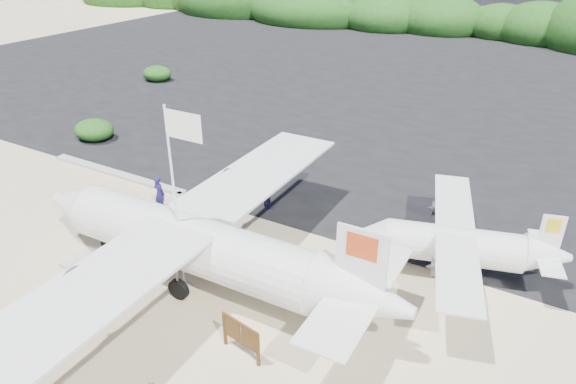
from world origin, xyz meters
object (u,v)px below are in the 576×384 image
at_px(baggage_cart, 196,250).
at_px(signboard, 242,354).
at_px(crew_b, 268,191).
at_px(aircraft_large, 574,122).
at_px(crew_a, 159,193).
at_px(flagpole, 185,286).
at_px(aircraft_small, 290,58).

xyz_separation_m(baggage_cart, signboard, (4.85, -3.77, 0.00)).
height_order(signboard, crew_b, crew_b).
relative_size(baggage_cart, aircraft_large, 0.15).
relative_size(signboard, crew_a, 0.95).
distance_m(baggage_cart, crew_b, 4.66).
xyz_separation_m(flagpole, signboard, (3.70, -1.73, 0.00)).
bearing_deg(crew_b, signboard, 139.81).
xyz_separation_m(crew_b, aircraft_small, (-14.05, 26.61, -0.81)).
xyz_separation_m(flagpole, aircraft_large, (11.03, 26.72, 0.00)).
bearing_deg(crew_a, flagpole, 145.63).
distance_m(baggage_cart, aircraft_small, 33.93).
relative_size(signboard, aircraft_small, 0.20).
height_order(flagpole, signboard, flagpole).
distance_m(flagpole, aircraft_large, 28.91).
distance_m(crew_b, aircraft_large, 23.23).
relative_size(crew_a, aircraft_small, 0.21).
bearing_deg(crew_a, aircraft_small, -66.00).
xyz_separation_m(crew_b, aircraft_large, (11.56, 20.13, -0.81)).
height_order(baggage_cart, signboard, baggage_cart).
bearing_deg(flagpole, aircraft_small, 113.70).
bearing_deg(signboard, aircraft_large, 85.18).
height_order(crew_a, crew_b, crew_a).
bearing_deg(signboard, crew_a, 155.83).
relative_size(flagpole, signboard, 4.34).
xyz_separation_m(aircraft_large, aircraft_small, (-25.61, 6.48, 0.00)).
xyz_separation_m(flagpole, crew_a, (-4.67, 3.88, 0.83)).
relative_size(crew_a, aircraft_large, 0.09).
xyz_separation_m(flagpole, aircraft_small, (-14.58, 33.21, 0.00)).
bearing_deg(baggage_cart, signboard, -61.23).
distance_m(flagpole, signboard, 4.08).
xyz_separation_m(signboard, aircraft_large, (7.33, 28.45, 0.00)).
bearing_deg(aircraft_small, crew_a, 92.94).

